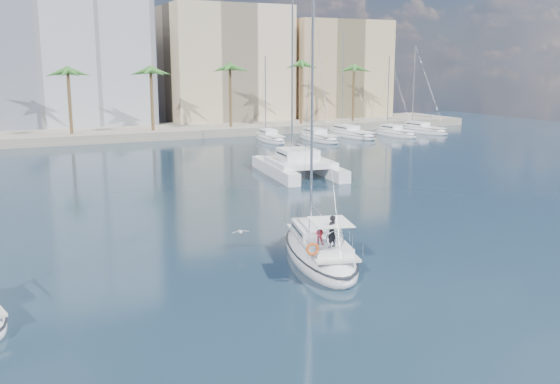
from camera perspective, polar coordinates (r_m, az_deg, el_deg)
ground at (r=36.65m, az=0.77°, el=-5.18°), size 160.00×160.00×0.00m
quay at (r=94.34m, az=-15.69°, el=5.16°), size 120.00×14.00×1.20m
building_modern at (r=104.65m, az=-23.89°, el=12.57°), size 42.00×16.00×28.00m
building_beige at (r=108.19m, az=-5.04°, el=11.32°), size 20.00×14.00×20.00m
building_tan_right at (r=114.89m, az=4.90°, el=10.84°), size 18.00×12.00×18.00m
palm_centre at (r=89.86m, az=-15.60°, el=11.05°), size 3.60×3.60×12.30m
palm_right at (r=101.36m, az=4.08°, el=11.47°), size 3.60×3.60×12.30m
main_sloop at (r=34.54m, az=3.63°, el=-5.41°), size 5.73×10.69×15.15m
catamaran at (r=60.57m, az=1.69°, el=2.68°), size 7.48×12.65×17.46m
seagull at (r=36.40m, az=-3.65°, el=-3.64°), size 1.05×0.45×0.19m
moored_yacht_a at (r=86.78m, az=-0.90°, el=4.66°), size 3.37×9.52×11.90m
moored_yacht_b at (r=87.88m, az=3.52°, el=4.72°), size 3.32×10.83×13.72m
moored_yacht_c at (r=92.84m, az=6.46°, el=5.05°), size 3.98×12.33×15.54m
moored_yacht_d at (r=94.76m, az=10.46°, el=5.06°), size 3.52×9.55×11.90m
moored_yacht_e at (r=100.22m, az=12.84°, el=5.32°), size 4.61×11.11×13.72m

